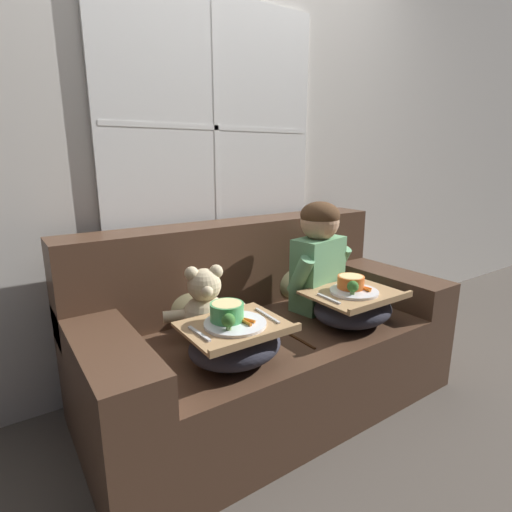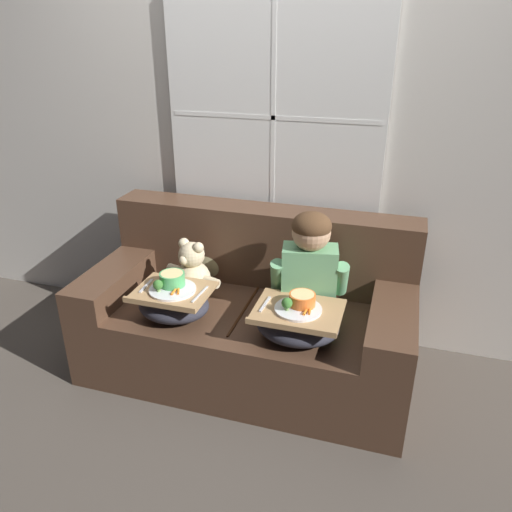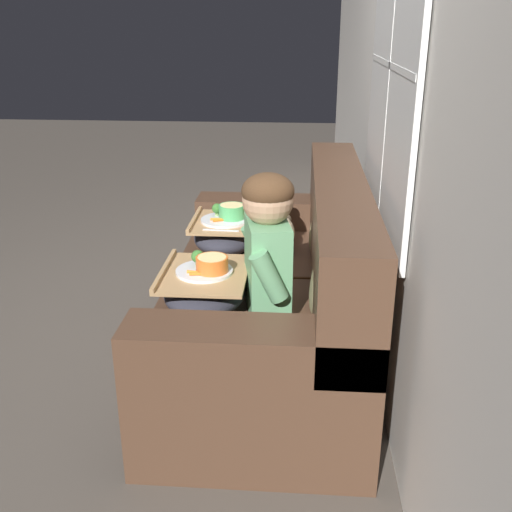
% 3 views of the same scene
% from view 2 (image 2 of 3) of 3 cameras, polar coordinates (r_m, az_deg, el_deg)
% --- Properties ---
extents(ground_plane, '(14.00, 14.00, 0.00)m').
position_cam_2_polar(ground_plane, '(2.90, -0.94, -12.61)').
color(ground_plane, '#4C443D').
extents(wall_back_with_window, '(8.00, 0.08, 2.60)m').
position_cam_2_polar(wall_back_with_window, '(2.85, 2.24, 15.43)').
color(wall_back_with_window, beige).
rests_on(wall_back_with_window, ground_plane).
extents(couch, '(1.72, 0.85, 0.85)m').
position_cam_2_polar(couch, '(2.78, -0.58, -6.75)').
color(couch, '#4C3323').
rests_on(couch, ground_plane).
extents(throw_pillow_behind_child, '(0.32, 0.15, 0.33)m').
position_cam_2_polar(throw_pillow_behind_child, '(2.75, 6.94, -1.39)').
color(throw_pillow_behind_child, tan).
rests_on(throw_pillow_behind_child, couch).
extents(throw_pillow_behind_teddy, '(0.30, 0.14, 0.31)m').
position_cam_2_polar(throw_pillow_behind_teddy, '(2.91, -5.56, 0.25)').
color(throw_pillow_behind_teddy, tan).
rests_on(throw_pillow_behind_teddy, couch).
extents(child_figure, '(0.41, 0.22, 0.55)m').
position_cam_2_polar(child_figure, '(2.49, 6.18, -0.43)').
color(child_figure, '#66A370').
rests_on(child_figure, couch).
extents(teddy_bear, '(0.35, 0.26, 0.33)m').
position_cam_2_polar(teddy_bear, '(2.73, -7.33, -1.87)').
color(teddy_bear, beige).
rests_on(teddy_bear, couch).
extents(lap_tray_child, '(0.41, 0.33, 0.23)m').
position_cam_2_polar(lap_tray_child, '(2.38, 4.78, -7.54)').
color(lap_tray_child, '#2D2D38').
rests_on(lap_tray_child, child_figure).
extents(lap_tray_teddy, '(0.38, 0.32, 0.23)m').
position_cam_2_polar(lap_tray_teddy, '(2.57, -9.42, -5.15)').
color(lap_tray_teddy, '#2D2D38').
rests_on(lap_tray_teddy, teddy_bear).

